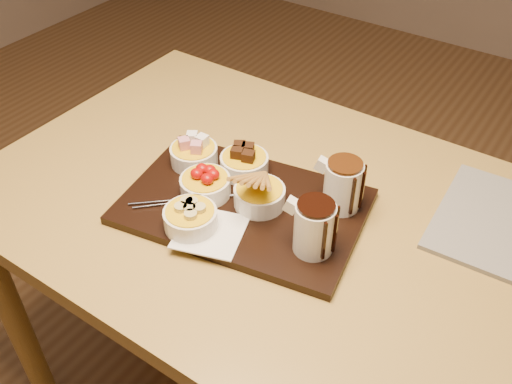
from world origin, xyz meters
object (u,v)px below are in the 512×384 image
Objects in this scene: dining_table at (272,237)px; pitcher_milk_chocolate at (343,186)px; pitcher_dark_chocolate at (314,228)px; bowl_strawberries at (205,186)px; serving_board at (243,206)px.

dining_table is 0.21m from pitcher_milk_chocolate.
pitcher_milk_chocolate is (-0.01, 0.13, 0.00)m from pitcher_dark_chocolate.
pitcher_milk_chocolate reaches higher than bowl_strawberries.
pitcher_dark_chocolate is 0.13m from pitcher_milk_chocolate.
bowl_strawberries is 1.02× the size of pitcher_milk_chocolate.
pitcher_dark_chocolate reaches higher than bowl_strawberries.
dining_table is 0.19m from bowl_strawberries.
pitcher_dark_chocolate is at bearing -19.98° from serving_board.
bowl_strawberries is 1.02× the size of pitcher_dark_chocolate.
dining_table is 12.00× the size of bowl_strawberries.
serving_board is at bearing -158.20° from pitcher_milk_chocolate.
dining_table is at bearing 46.08° from serving_board.
dining_table is at bearing 32.18° from bowl_strawberries.
bowl_strawberries is (-0.11, -0.07, 0.14)m from dining_table.
bowl_strawberries is at bearing 167.35° from pitcher_dark_chocolate.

